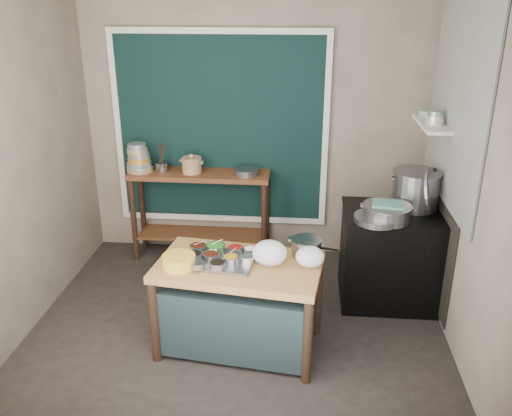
# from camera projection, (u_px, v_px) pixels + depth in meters

# --- Properties ---
(floor) EXTENTS (3.50, 3.00, 0.02)m
(floor) POSITION_uv_depth(u_px,v_px,m) (238.00, 325.00, 4.70)
(floor) COLOR black
(floor) RESTS_ON ground
(back_wall) EXTENTS (3.50, 0.02, 2.80)m
(back_wall) POSITION_uv_depth(u_px,v_px,m) (255.00, 125.00, 5.57)
(back_wall) COLOR gray
(back_wall) RESTS_ON floor
(left_wall) EXTENTS (0.02, 3.00, 2.80)m
(left_wall) POSITION_uv_depth(u_px,v_px,m) (18.00, 164.00, 4.33)
(left_wall) COLOR gray
(left_wall) RESTS_ON floor
(right_wall) EXTENTS (0.02, 3.00, 2.80)m
(right_wall) POSITION_uv_depth(u_px,v_px,m) (471.00, 177.00, 4.03)
(right_wall) COLOR gray
(right_wall) RESTS_ON floor
(curtain_panel) EXTENTS (2.10, 0.02, 1.90)m
(curtain_panel) POSITION_uv_depth(u_px,v_px,m) (220.00, 130.00, 5.58)
(curtain_panel) COLOR black
(curtain_panel) RESTS_ON back_wall
(curtain_frame) EXTENTS (2.22, 0.03, 2.02)m
(curtain_frame) POSITION_uv_depth(u_px,v_px,m) (220.00, 130.00, 5.57)
(curtain_frame) COLOR beige
(curtain_frame) RESTS_ON back_wall
(tile_panel) EXTENTS (0.02, 1.70, 1.70)m
(tile_panel) POSITION_uv_depth(u_px,v_px,m) (457.00, 102.00, 4.37)
(tile_panel) COLOR #B2B2AA
(tile_panel) RESTS_ON right_wall
(soot_patch) EXTENTS (0.01, 1.30, 1.30)m
(soot_patch) POSITION_uv_depth(u_px,v_px,m) (437.00, 227.00, 4.89)
(soot_patch) COLOR black
(soot_patch) RESTS_ON right_wall
(wall_shelf) EXTENTS (0.22, 0.70, 0.03)m
(wall_shelf) POSITION_uv_depth(u_px,v_px,m) (432.00, 124.00, 4.75)
(wall_shelf) COLOR beige
(wall_shelf) RESTS_ON right_wall
(prep_table) EXTENTS (1.33, 0.87, 0.75)m
(prep_table) POSITION_uv_depth(u_px,v_px,m) (239.00, 306.00, 4.28)
(prep_table) COLOR olive
(prep_table) RESTS_ON floor
(back_counter) EXTENTS (1.45, 0.40, 0.95)m
(back_counter) POSITION_uv_depth(u_px,v_px,m) (201.00, 215.00, 5.75)
(back_counter) COLOR #593019
(back_counter) RESTS_ON floor
(stove_block) EXTENTS (0.90, 0.68, 0.85)m
(stove_block) POSITION_uv_depth(u_px,v_px,m) (392.00, 258.00, 4.93)
(stove_block) COLOR black
(stove_block) RESTS_ON floor
(stove_top) EXTENTS (0.92, 0.69, 0.03)m
(stove_top) POSITION_uv_depth(u_px,v_px,m) (397.00, 213.00, 4.77)
(stove_top) COLOR black
(stove_top) RESTS_ON stove_block
(condiment_tray) EXTENTS (0.59, 0.46, 0.02)m
(condiment_tray) POSITION_uv_depth(u_px,v_px,m) (219.00, 260.00, 4.16)
(condiment_tray) COLOR gray
(condiment_tray) RESTS_ON prep_table
(condiment_bowls) EXTENTS (0.55, 0.41, 0.06)m
(condiment_bowls) POSITION_uv_depth(u_px,v_px,m) (217.00, 255.00, 4.16)
(condiment_bowls) COLOR gray
(condiment_bowls) RESTS_ON condiment_tray
(yellow_basin) EXTENTS (0.29, 0.29, 0.10)m
(yellow_basin) POSITION_uv_depth(u_px,v_px,m) (179.00, 261.00, 4.06)
(yellow_basin) COLOR gold
(yellow_basin) RESTS_ON prep_table
(saucepan) EXTENTS (0.31, 0.31, 0.14)m
(saucepan) POSITION_uv_depth(u_px,v_px,m) (306.00, 247.00, 4.25)
(saucepan) COLOR gray
(saucepan) RESTS_ON prep_table
(plastic_bag_a) EXTENTS (0.28, 0.24, 0.20)m
(plastic_bag_a) POSITION_uv_depth(u_px,v_px,m) (270.00, 253.00, 4.09)
(plastic_bag_a) COLOR white
(plastic_bag_a) RESTS_ON prep_table
(plastic_bag_b) EXTENTS (0.23, 0.19, 0.16)m
(plastic_bag_b) POSITION_uv_depth(u_px,v_px,m) (310.00, 257.00, 4.06)
(plastic_bag_b) COLOR white
(plastic_bag_b) RESTS_ON prep_table
(bowl_stack) EXTENTS (0.26, 0.26, 0.30)m
(bowl_stack) POSITION_uv_depth(u_px,v_px,m) (139.00, 159.00, 5.56)
(bowl_stack) COLOR tan
(bowl_stack) RESTS_ON back_counter
(utensil_cup) EXTENTS (0.20, 0.20, 0.09)m
(utensil_cup) POSITION_uv_depth(u_px,v_px,m) (163.00, 166.00, 5.61)
(utensil_cup) COLOR gray
(utensil_cup) RESTS_ON back_counter
(ceramic_crock) EXTENTS (0.26, 0.26, 0.14)m
(ceramic_crock) POSITION_uv_depth(u_px,v_px,m) (192.00, 166.00, 5.53)
(ceramic_crock) COLOR #997453
(ceramic_crock) RESTS_ON back_counter
(wide_bowl) EXTENTS (0.26, 0.26, 0.06)m
(wide_bowl) POSITION_uv_depth(u_px,v_px,m) (246.00, 172.00, 5.49)
(wide_bowl) COLOR gray
(wide_bowl) RESTS_ON back_counter
(stock_pot) EXTENTS (0.53, 0.53, 0.34)m
(stock_pot) POSITION_uv_depth(u_px,v_px,m) (415.00, 190.00, 4.80)
(stock_pot) COLOR gray
(stock_pot) RESTS_ON stove_top
(pot_lid) EXTENTS (0.23, 0.43, 0.41)m
(pot_lid) POSITION_uv_depth(u_px,v_px,m) (430.00, 191.00, 4.66)
(pot_lid) COLOR gray
(pot_lid) RESTS_ON stove_top
(steamer) EXTENTS (0.48, 0.48, 0.14)m
(steamer) POSITION_uv_depth(u_px,v_px,m) (387.00, 213.00, 4.57)
(steamer) COLOR gray
(steamer) RESTS_ON stove_top
(green_cloth) EXTENTS (0.28, 0.23, 0.02)m
(green_cloth) POSITION_uv_depth(u_px,v_px,m) (388.00, 204.00, 4.54)
(green_cloth) COLOR #4B8970
(green_cloth) RESTS_ON steamer
(shallow_pan) EXTENTS (0.49, 0.49, 0.05)m
(shallow_pan) POSITION_uv_depth(u_px,v_px,m) (377.00, 219.00, 4.55)
(shallow_pan) COLOR gray
(shallow_pan) RESTS_ON stove_top
(shelf_bowl_stack) EXTENTS (0.15, 0.15, 0.12)m
(shelf_bowl_stack) POSITION_uv_depth(u_px,v_px,m) (435.00, 118.00, 4.65)
(shelf_bowl_stack) COLOR silver
(shelf_bowl_stack) RESTS_ON wall_shelf
(shelf_bowl_green) EXTENTS (0.18, 0.18, 0.05)m
(shelf_bowl_green) POSITION_uv_depth(u_px,v_px,m) (427.00, 113.00, 4.97)
(shelf_bowl_green) COLOR gray
(shelf_bowl_green) RESTS_ON wall_shelf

